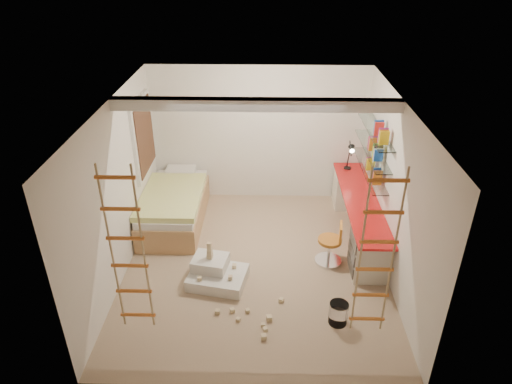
{
  "coord_description": "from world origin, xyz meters",
  "views": [
    {
      "loc": [
        0.15,
        -5.74,
        4.49
      ],
      "look_at": [
        0.0,
        0.3,
        1.15
      ],
      "focal_mm": 32.0,
      "sensor_mm": 36.0,
      "label": 1
    }
  ],
  "objects_px": {
    "desk": "(358,216)",
    "bed": "(175,206)",
    "play_platform": "(216,273)",
    "swivel_chair": "(330,248)"
  },
  "relations": [
    {
      "from": "bed",
      "to": "play_platform",
      "type": "relative_size",
      "value": 2.15
    },
    {
      "from": "bed",
      "to": "swivel_chair",
      "type": "distance_m",
      "value": 2.88
    },
    {
      "from": "swivel_chair",
      "to": "bed",
      "type": "bearing_deg",
      "value": 157.09
    },
    {
      "from": "desk",
      "to": "bed",
      "type": "height_order",
      "value": "desk"
    },
    {
      "from": "desk",
      "to": "bed",
      "type": "distance_m",
      "value": 3.22
    },
    {
      "from": "swivel_chair",
      "to": "play_platform",
      "type": "distance_m",
      "value": 1.83
    },
    {
      "from": "bed",
      "to": "swivel_chair",
      "type": "relative_size",
      "value": 2.8
    },
    {
      "from": "desk",
      "to": "play_platform",
      "type": "relative_size",
      "value": 3.01
    },
    {
      "from": "bed",
      "to": "play_platform",
      "type": "distance_m",
      "value": 1.87
    },
    {
      "from": "desk",
      "to": "swivel_chair",
      "type": "xyz_separation_m",
      "value": [
        -0.54,
        -0.76,
        -0.14
      ]
    }
  ]
}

